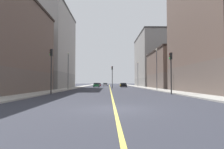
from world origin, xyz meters
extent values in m
plane|color=#2D2F38|center=(0.00, 0.00, 0.00)|extent=(400.00, 400.00, 0.00)
cube|color=#9E9B93|center=(9.76, 49.00, 0.07)|extent=(2.89, 168.00, 0.15)
cube|color=#9E9B93|center=(-9.76, 49.00, 0.07)|extent=(2.89, 168.00, 0.15)
cube|color=#E5D14C|center=(0.00, 49.00, 0.01)|extent=(0.16, 154.00, 0.01)
cube|color=brown|center=(15.55, 17.02, 2.06)|extent=(8.70, 19.05, 4.11)
cube|color=brown|center=(15.55, 17.02, 13.02)|extent=(8.70, 19.05, 17.81)
cube|color=brown|center=(15.55, 38.41, 1.85)|extent=(8.70, 18.02, 3.69)
cube|color=brown|center=(15.55, 38.41, 6.52)|extent=(8.70, 18.02, 5.66)
cube|color=#2B221D|center=(15.55, 38.41, 9.56)|extent=(9.00, 18.32, 0.40)
cube|color=slate|center=(15.55, 62.99, 1.52)|extent=(8.70, 25.16, 3.04)
cube|color=gray|center=(15.55, 62.99, 11.11)|extent=(8.70, 25.16, 16.15)
cube|color=#3B3937|center=(15.55, 62.99, 19.39)|extent=(9.00, 25.46, 0.40)
cube|color=brown|center=(-15.55, 15.59, 8.34)|extent=(8.70, 22.10, 10.18)
cube|color=gray|center=(-15.55, 40.80, 1.99)|extent=(8.70, 21.74, 3.99)
cube|color=#9E9993|center=(-15.55, 40.80, 12.43)|extent=(8.70, 21.74, 16.88)
cube|color=#474442|center=(-15.55, 40.80, 21.06)|extent=(9.00, 22.04, 0.40)
cylinder|color=#2D2D2D|center=(7.91, 14.00, 2.31)|extent=(0.16, 0.16, 4.61)
cube|color=black|center=(7.91, 14.00, 5.06)|extent=(0.28, 0.32, 0.90)
sphere|color=#320404|center=(7.75, 14.00, 5.33)|extent=(0.20, 0.20, 0.20)
sphere|color=#352204|center=(7.75, 14.00, 5.05)|extent=(0.20, 0.20, 0.20)
sphere|color=green|center=(7.75, 14.00, 4.77)|extent=(0.20, 0.20, 0.20)
cylinder|color=#2D2D2D|center=(-7.91, 14.00, 2.52)|extent=(0.16, 0.16, 5.04)
cube|color=black|center=(-7.91, 14.00, 5.49)|extent=(0.28, 0.32, 0.90)
sphere|color=#320404|center=(-8.07, 14.00, 5.76)|extent=(0.20, 0.20, 0.20)
sphere|color=#352204|center=(-8.07, 14.00, 5.48)|extent=(0.20, 0.20, 0.20)
sphere|color=green|center=(-8.07, 14.00, 5.20)|extent=(0.20, 0.20, 0.20)
cylinder|color=#2D2D2D|center=(0.52, 37.28, 2.35)|extent=(0.16, 0.16, 4.69)
cube|color=black|center=(0.52, 37.28, 5.14)|extent=(0.28, 0.32, 0.90)
sphere|color=red|center=(0.36, 37.28, 5.41)|extent=(0.20, 0.20, 0.20)
sphere|color=#352204|center=(0.36, 37.28, 5.13)|extent=(0.20, 0.20, 0.20)
sphere|color=black|center=(0.36, 37.28, 4.85)|extent=(0.20, 0.20, 0.20)
cylinder|color=#4C4C51|center=(8.91, 25.80, 3.94)|extent=(0.14, 0.14, 7.58)
sphere|color=#EAEACC|center=(8.91, 25.80, 7.88)|extent=(0.36, 0.36, 0.36)
cylinder|color=#4C4C51|center=(-8.91, 29.49, 3.81)|extent=(0.14, 0.14, 7.33)
sphere|color=#EAEACC|center=(-8.91, 29.49, 7.63)|extent=(0.36, 0.36, 0.36)
cylinder|color=#4C4C51|center=(8.91, 50.32, 3.92)|extent=(0.14, 0.14, 7.54)
sphere|color=#EAEACC|center=(8.91, 50.32, 7.84)|extent=(0.36, 0.36, 0.36)
cube|color=silver|center=(-1.78, 69.12, 0.51)|extent=(1.91, 4.13, 0.58)
cube|color=black|center=(-1.78, 69.29, 1.02)|extent=(1.64, 1.98, 0.43)
cylinder|color=black|center=(-2.64, 70.36, 0.32)|extent=(0.24, 0.65, 0.64)
cylinder|color=black|center=(-0.99, 70.40, 0.32)|extent=(0.24, 0.65, 0.64)
cylinder|color=black|center=(-2.57, 67.83, 0.32)|extent=(0.24, 0.65, 0.64)
cylinder|color=black|center=(-0.92, 67.87, 0.32)|extent=(0.24, 0.65, 0.64)
cube|color=gold|center=(4.66, 58.97, 0.55)|extent=(1.91, 4.37, 0.65)
cube|color=black|center=(4.66, 59.10, 1.07)|extent=(1.67, 1.84, 0.40)
cylinder|color=black|center=(3.80, 60.33, 0.32)|extent=(0.22, 0.64, 0.64)
cylinder|color=black|center=(5.54, 60.32, 0.32)|extent=(0.22, 0.64, 0.64)
cylinder|color=black|center=(3.79, 57.62, 0.32)|extent=(0.22, 0.64, 0.64)
cylinder|color=black|center=(5.53, 57.62, 0.32)|extent=(0.22, 0.64, 0.64)
cube|color=#1E6B38|center=(-4.30, 50.92, 0.54)|extent=(1.80, 4.03, 0.64)
cube|color=black|center=(-4.30, 50.91, 1.10)|extent=(1.58, 1.72, 0.50)
cylinder|color=black|center=(-5.11, 52.16, 0.32)|extent=(0.22, 0.64, 0.64)
cylinder|color=black|center=(-3.49, 52.17, 0.32)|extent=(0.22, 0.64, 0.64)
cylinder|color=black|center=(-5.11, 49.67, 0.32)|extent=(0.22, 0.64, 0.64)
cylinder|color=black|center=(-3.48, 49.67, 0.32)|extent=(0.22, 0.64, 0.64)
cube|color=black|center=(4.43, 50.83, 0.53)|extent=(2.03, 4.66, 0.62)
cube|color=black|center=(4.42, 50.69, 1.08)|extent=(1.70, 2.21, 0.49)
cylinder|color=black|center=(3.66, 52.29, 0.32)|extent=(0.25, 0.65, 0.64)
cylinder|color=black|center=(5.33, 52.21, 0.32)|extent=(0.25, 0.65, 0.64)
cylinder|color=black|center=(3.53, 49.45, 0.32)|extent=(0.25, 0.65, 0.64)
cylinder|color=black|center=(5.20, 49.37, 0.32)|extent=(0.25, 0.65, 0.64)
cube|color=maroon|center=(-4.43, 67.26, 0.51)|extent=(1.98, 4.63, 0.57)
cube|color=black|center=(-4.43, 67.25, 1.03)|extent=(1.67, 2.23, 0.48)
cylinder|color=black|center=(-5.31, 68.64, 0.32)|extent=(0.25, 0.65, 0.64)
cylinder|color=black|center=(-3.67, 68.71, 0.32)|extent=(0.25, 0.65, 0.64)
cylinder|color=black|center=(-5.19, 65.81, 0.32)|extent=(0.25, 0.65, 0.64)
cylinder|color=black|center=(-3.56, 65.88, 0.32)|extent=(0.25, 0.65, 0.64)
camera|label=1|loc=(-0.36, -11.77, 1.60)|focal=31.41mm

